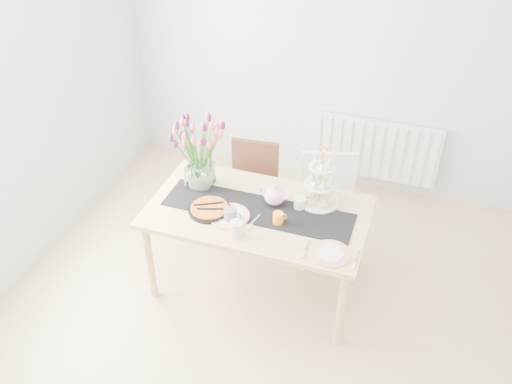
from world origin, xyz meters
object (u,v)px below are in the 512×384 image
(tulip_vase, at_px, (198,144))
(mug_grey, at_px, (230,215))
(tart_tin, at_px, (209,209))
(plate_left, at_px, (229,216))
(mug_white, at_px, (237,229))
(cake_stand, at_px, (320,189))
(radiator, at_px, (375,150))
(chair_brown, at_px, (252,182))
(mug_orange, at_px, (278,218))
(cream_jug, at_px, (300,203))
(chair_white, at_px, (327,200))
(plate_right, at_px, (330,254))
(teapot, at_px, (275,196))
(dining_table, at_px, (258,218))

(tulip_vase, height_order, mug_grey, tulip_vase)
(tart_tin, xyz_separation_m, plate_left, (0.16, -0.02, -0.01))
(plate_left, bearing_deg, mug_white, -54.45)
(cake_stand, relative_size, mug_white, 3.91)
(mug_grey, bearing_deg, radiator, 59.71)
(chair_brown, xyz_separation_m, mug_orange, (0.46, -0.78, 0.31))
(tulip_vase, relative_size, mug_grey, 6.17)
(cream_jug, xyz_separation_m, mug_white, (-0.33, -0.44, 0.01))
(chair_white, distance_m, cake_stand, 0.49)
(cream_jug, xyz_separation_m, plate_right, (0.32, -0.42, -0.04))
(mug_orange, bearing_deg, chair_brown, 77.42)
(chair_white, bearing_deg, chair_brown, 155.10)
(tart_tin, xyz_separation_m, mug_white, (0.28, -0.19, 0.04))
(chair_white, xyz_separation_m, cake_stand, (-0.00, -0.34, 0.34))
(chair_brown, relative_size, mug_orange, 9.24)
(cake_stand, distance_m, plate_left, 0.69)
(tulip_vase, xyz_separation_m, mug_white, (0.47, -0.47, -0.31))
(teapot, bearing_deg, mug_orange, -48.92)
(radiator, height_order, teapot, teapot)
(cream_jug, xyz_separation_m, plate_left, (-0.45, -0.27, -0.04))
(tulip_vase, bearing_deg, cake_stand, 4.51)
(chair_white, bearing_deg, plate_right, -92.63)
(teapot, distance_m, tart_tin, 0.48)
(dining_table, relative_size, tulip_vase, 2.40)
(teapot, height_order, mug_white, teapot)
(chair_white, height_order, plate_left, chair_white)
(chair_brown, bearing_deg, tart_tin, -98.43)
(dining_table, height_order, mug_grey, mug_grey)
(cake_stand, height_order, cream_jug, cake_stand)
(chair_white, relative_size, cake_stand, 2.08)
(chair_brown, xyz_separation_m, mug_grey, (0.14, -0.87, 0.32))
(tart_tin, bearing_deg, mug_orange, 2.96)
(radiator, relative_size, cream_jug, 13.73)
(cake_stand, height_order, plate_right, cake_stand)
(cream_jug, bearing_deg, cake_stand, 21.05)
(tart_tin, bearing_deg, cream_jug, 22.26)
(cake_stand, relative_size, cream_jug, 5.00)
(radiator, height_order, tart_tin, tart_tin)
(chair_brown, relative_size, tulip_vase, 1.25)
(chair_brown, height_order, mug_orange, mug_orange)
(radiator, xyz_separation_m, cake_stand, (-0.24, -1.40, 0.43))
(chair_brown, height_order, cream_jug, cream_jug)
(cake_stand, xyz_separation_m, teapot, (-0.31, -0.12, -0.05))
(cake_stand, bearing_deg, plate_right, -68.84)
(cream_jug, height_order, mug_grey, mug_grey)
(dining_table, xyz_separation_m, mug_orange, (0.18, -0.10, 0.12))
(chair_brown, xyz_separation_m, mug_white, (0.23, -1.00, 0.32))
(dining_table, height_order, plate_left, plate_left)
(chair_white, distance_m, plate_right, 0.92)
(plate_left, bearing_deg, chair_brown, 97.75)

